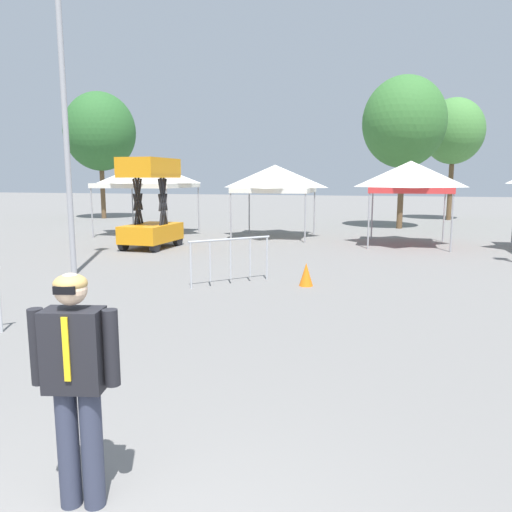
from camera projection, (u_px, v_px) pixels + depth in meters
name	position (u px, v px, depth m)	size (l,w,h in m)	color
canopy_tent_far_left	(147.00, 175.00, 21.13)	(3.60, 3.60, 3.15)	#9E9EA3
canopy_tent_behind_left	(275.00, 179.00, 20.15)	(3.23, 3.23, 2.99)	#9E9EA3
canopy_tent_right_of_center	(410.00, 177.00, 17.68)	(2.86, 2.86, 3.07)	#9E9EA3
scissor_lift	(151.00, 220.00, 17.15)	(1.46, 2.33, 3.13)	black
person_foreground	(76.00, 375.00, 3.53)	(0.64, 0.33, 1.78)	#33384C
light_pole_near_lift	(61.00, 53.00, 11.70)	(0.36, 0.36, 9.67)	#9E9EA3
tree_behind_tents_center	(100.00, 132.00, 29.42)	(4.24, 4.24, 7.56)	brown
tree_behind_tents_right	(454.00, 132.00, 28.26)	(3.43, 3.43, 7.03)	brown
tree_behind_tents_left	(404.00, 122.00, 23.32)	(3.93, 3.93, 7.26)	brown
crowd_barrier_mid_lot	(231.00, 252.00, 11.30)	(1.48, 1.56, 1.08)	#B7BABF
traffic_cone_lot_center	(306.00, 274.00, 11.16)	(0.32, 0.32, 0.53)	orange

